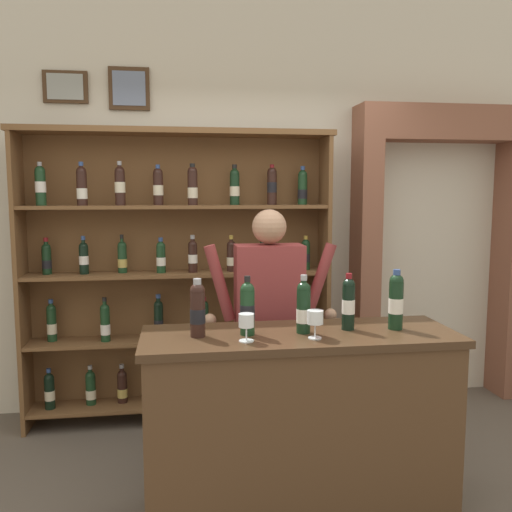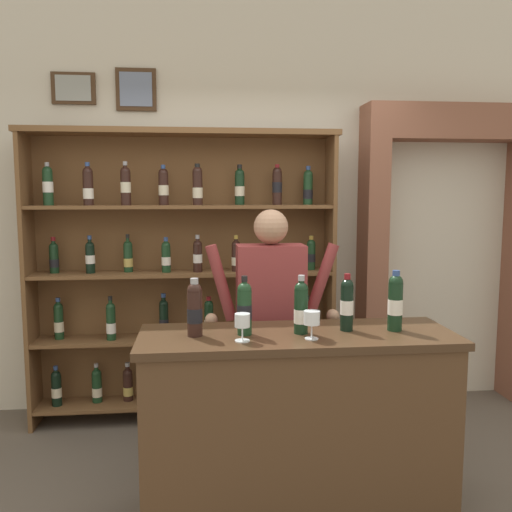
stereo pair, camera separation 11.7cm
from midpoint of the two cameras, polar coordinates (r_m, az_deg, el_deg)
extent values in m
cube|color=beige|center=(4.32, -1.08, 6.57)|extent=(12.00, 0.16, 3.37)
cube|color=#422B19|center=(4.37, -18.05, 16.57)|extent=(0.32, 0.02, 0.23)
cube|color=gray|center=(4.35, -18.09, 16.60)|extent=(0.26, 0.01, 0.19)
cube|color=#422B19|center=(4.30, -11.82, 16.91)|extent=(0.30, 0.02, 0.31)
cube|color=slate|center=(4.29, -11.84, 16.95)|extent=(0.24, 0.01, 0.25)
cube|color=brown|center=(4.14, -22.17, -2.46)|extent=(0.03, 0.30, 2.15)
cube|color=brown|center=(4.11, 8.61, -2.10)|extent=(0.03, 0.30, 2.15)
cube|color=brown|center=(4.12, -6.81, -2.05)|extent=(2.22, 0.02, 2.15)
cube|color=brown|center=(4.23, -6.65, -15.03)|extent=(2.16, 0.29, 0.03)
cylinder|color=black|center=(4.28, -19.66, -13.34)|extent=(0.07, 0.07, 0.22)
sphere|color=black|center=(4.25, -19.73, -11.88)|extent=(0.07, 0.07, 0.07)
cylinder|color=black|center=(4.24, -19.74, -11.47)|extent=(0.03, 0.03, 0.07)
cylinder|color=navy|center=(4.23, -19.76, -11.12)|extent=(0.03, 0.03, 0.03)
cylinder|color=beige|center=(4.29, -19.66, -13.46)|extent=(0.07, 0.07, 0.07)
cylinder|color=#19381E|center=(4.26, -15.75, -13.35)|extent=(0.07, 0.07, 0.21)
sphere|color=#19381E|center=(4.23, -15.80, -11.93)|extent=(0.07, 0.07, 0.07)
cylinder|color=#19381E|center=(4.22, -15.82, -11.49)|extent=(0.03, 0.03, 0.08)
cylinder|color=#99999E|center=(4.21, -15.83, -11.10)|extent=(0.03, 0.03, 0.03)
cylinder|color=beige|center=(4.27, -15.74, -13.72)|extent=(0.07, 0.07, 0.07)
cylinder|color=black|center=(4.24, -12.65, -13.42)|extent=(0.07, 0.07, 0.20)
sphere|color=black|center=(4.21, -12.69, -12.04)|extent=(0.07, 0.07, 0.07)
cylinder|color=black|center=(4.19, -12.70, -11.58)|extent=(0.03, 0.03, 0.08)
cylinder|color=#99999E|center=(4.18, -12.71, -11.17)|extent=(0.03, 0.03, 0.03)
cylinder|color=tan|center=(4.25, -12.64, -13.80)|extent=(0.07, 0.07, 0.07)
cylinder|color=#19381E|center=(4.21, -8.80, -13.49)|extent=(0.07, 0.07, 0.20)
sphere|color=#19381E|center=(4.18, -8.82, -12.13)|extent=(0.07, 0.07, 0.07)
cylinder|color=#19381E|center=(4.17, -8.83, -11.73)|extent=(0.03, 0.03, 0.07)
cylinder|color=maroon|center=(4.16, -8.84, -11.39)|extent=(0.03, 0.03, 0.03)
cylinder|color=tan|center=(4.22, -8.79, -13.77)|extent=(0.07, 0.07, 0.06)
cylinder|color=black|center=(4.16, -5.24, -13.64)|extent=(0.07, 0.07, 0.21)
sphere|color=black|center=(4.12, -5.25, -12.19)|extent=(0.07, 0.07, 0.07)
cylinder|color=black|center=(4.11, -5.26, -11.73)|extent=(0.03, 0.03, 0.08)
cylinder|color=black|center=(4.10, -5.26, -11.32)|extent=(0.03, 0.03, 0.03)
cylinder|color=beige|center=(4.16, -5.23, -13.79)|extent=(0.07, 0.07, 0.07)
cylinder|color=#19381E|center=(4.17, -1.16, -13.50)|extent=(0.07, 0.07, 0.22)
sphere|color=#19381E|center=(4.14, -1.17, -12.03)|extent=(0.07, 0.07, 0.07)
cylinder|color=#19381E|center=(4.13, -1.17, -11.66)|extent=(0.03, 0.03, 0.07)
cylinder|color=#B79338|center=(4.12, -1.17, -11.36)|extent=(0.03, 0.03, 0.03)
cylinder|color=tan|center=(4.17, -1.16, -13.54)|extent=(0.07, 0.07, 0.07)
cylinder|color=black|center=(4.25, 2.24, -13.25)|extent=(0.07, 0.07, 0.20)
sphere|color=black|center=(4.21, 2.24, -11.89)|extent=(0.07, 0.07, 0.07)
cylinder|color=black|center=(4.20, 2.24, -11.44)|extent=(0.03, 0.03, 0.08)
cylinder|color=black|center=(4.19, 2.25, -11.05)|extent=(0.03, 0.03, 0.03)
cylinder|color=black|center=(4.26, 2.23, -13.60)|extent=(0.07, 0.07, 0.06)
cylinder|color=black|center=(4.24, 6.39, -13.26)|extent=(0.07, 0.07, 0.21)
sphere|color=black|center=(4.21, 6.41, -11.87)|extent=(0.07, 0.07, 0.07)
cylinder|color=black|center=(4.20, 6.41, -11.49)|extent=(0.03, 0.03, 0.07)
cylinder|color=navy|center=(4.19, 6.42, -11.15)|extent=(0.03, 0.03, 0.03)
cylinder|color=black|center=(4.24, 6.39, -13.20)|extent=(0.07, 0.07, 0.07)
cube|color=brown|center=(4.07, -6.75, -8.64)|extent=(2.16, 0.29, 0.02)
cylinder|color=#19381E|center=(4.18, -19.44, -6.77)|extent=(0.07, 0.07, 0.23)
sphere|color=#19381E|center=(4.15, -19.51, -5.14)|extent=(0.07, 0.07, 0.07)
cylinder|color=#19381E|center=(4.15, -19.53, -4.74)|extent=(0.03, 0.03, 0.07)
cylinder|color=navy|center=(4.14, -19.54, -4.39)|extent=(0.03, 0.03, 0.03)
cylinder|color=beige|center=(4.19, -19.43, -7.09)|extent=(0.07, 0.07, 0.07)
cylinder|color=#19381E|center=(4.05, -14.34, -7.00)|extent=(0.07, 0.07, 0.24)
sphere|color=#19381E|center=(4.02, -14.39, -5.29)|extent=(0.07, 0.07, 0.07)
cylinder|color=#19381E|center=(4.01, -14.41, -4.79)|extent=(0.03, 0.03, 0.08)
cylinder|color=black|center=(4.01, -14.42, -4.35)|extent=(0.03, 0.03, 0.03)
cylinder|color=silver|center=(4.05, -14.33, -7.41)|extent=(0.07, 0.07, 0.08)
cylinder|color=black|center=(4.05, -8.94, -6.82)|extent=(0.07, 0.07, 0.24)
sphere|color=black|center=(4.02, -8.97, -5.07)|extent=(0.07, 0.07, 0.07)
cylinder|color=black|center=(4.02, -8.98, -4.59)|extent=(0.03, 0.03, 0.08)
cylinder|color=navy|center=(4.01, -8.99, -4.16)|extent=(0.04, 0.04, 0.03)
cylinder|color=black|center=(4.06, -8.93, -7.15)|extent=(0.07, 0.07, 0.08)
cylinder|color=black|center=(4.01, -4.19, -6.91)|extent=(0.07, 0.07, 0.24)
sphere|color=black|center=(3.99, -4.20, -5.18)|extent=(0.07, 0.07, 0.07)
cylinder|color=black|center=(3.98, -4.21, -4.83)|extent=(0.03, 0.03, 0.06)
cylinder|color=maroon|center=(3.98, -4.21, -4.53)|extent=(0.03, 0.03, 0.03)
cylinder|color=beige|center=(4.02, -4.18, -7.27)|extent=(0.07, 0.07, 0.08)
cylinder|color=black|center=(4.07, 0.69, -6.74)|extent=(0.07, 0.07, 0.23)
sphere|color=black|center=(4.04, 0.69, -5.05)|extent=(0.07, 0.07, 0.07)
cylinder|color=black|center=(4.04, 0.69, -4.75)|extent=(0.03, 0.03, 0.06)
cylinder|color=maroon|center=(4.03, 0.69, -4.50)|extent=(0.03, 0.03, 0.03)
cylinder|color=silver|center=(4.07, 0.69, -7.02)|extent=(0.07, 0.07, 0.07)
cylinder|color=#19381E|center=(4.10, 6.26, -6.64)|extent=(0.07, 0.07, 0.24)
sphere|color=#19381E|center=(4.08, 6.28, -4.96)|extent=(0.07, 0.07, 0.07)
cylinder|color=#19381E|center=(4.07, 6.28, -4.62)|extent=(0.03, 0.03, 0.06)
cylinder|color=black|center=(4.07, 6.29, -4.34)|extent=(0.03, 0.03, 0.03)
cylinder|color=tan|center=(4.10, 6.26, -6.56)|extent=(0.07, 0.07, 0.08)
cube|color=brown|center=(3.97, -6.85, -1.84)|extent=(2.16, 0.29, 0.02)
cylinder|color=black|center=(4.11, -19.89, -0.45)|extent=(0.07, 0.07, 0.18)
sphere|color=black|center=(4.10, -19.94, 0.89)|extent=(0.06, 0.06, 0.06)
cylinder|color=black|center=(4.09, -19.96, 1.33)|extent=(0.03, 0.03, 0.07)
cylinder|color=maroon|center=(4.09, -19.97, 1.71)|extent=(0.03, 0.03, 0.03)
cylinder|color=black|center=(4.11, -19.88, -0.72)|extent=(0.07, 0.07, 0.06)
cylinder|color=black|center=(4.02, -16.39, -0.41)|extent=(0.07, 0.07, 0.19)
sphere|color=black|center=(4.01, -16.44, 1.02)|extent=(0.06, 0.06, 0.06)
cylinder|color=black|center=(4.01, -16.46, 1.50)|extent=(0.03, 0.03, 0.08)
cylinder|color=navy|center=(4.01, -16.47, 1.91)|extent=(0.03, 0.03, 0.03)
cylinder|color=silver|center=(4.02, -16.40, -0.34)|extent=(0.07, 0.07, 0.06)
cylinder|color=#19381E|center=(4.01, -12.61, -0.31)|extent=(0.07, 0.07, 0.19)
sphere|color=#19381E|center=(4.00, -12.64, 1.13)|extent=(0.06, 0.06, 0.06)
cylinder|color=#19381E|center=(4.00, -12.66, 1.64)|extent=(0.02, 0.02, 0.08)
cylinder|color=black|center=(3.99, -12.67, 2.07)|extent=(0.03, 0.03, 0.03)
cylinder|color=tan|center=(4.01, -12.60, -0.68)|extent=(0.07, 0.07, 0.06)
cylinder|color=#19381E|center=(3.94, -8.68, -0.37)|extent=(0.07, 0.07, 0.19)
sphere|color=#19381E|center=(3.93, -8.71, 1.07)|extent=(0.06, 0.06, 0.06)
cylinder|color=#19381E|center=(3.93, -8.72, 1.46)|extent=(0.03, 0.03, 0.06)
cylinder|color=navy|center=(3.93, -8.72, 1.78)|extent=(0.03, 0.03, 0.03)
cylinder|color=silver|center=(3.95, -8.68, -0.52)|extent=(0.07, 0.07, 0.06)
cylinder|color=black|center=(3.93, -5.37, -0.29)|extent=(0.07, 0.07, 0.20)
sphere|color=black|center=(3.92, -5.38, 1.21)|extent=(0.06, 0.06, 0.06)
cylinder|color=black|center=(3.92, -5.39, 1.66)|extent=(0.03, 0.03, 0.07)
cylinder|color=#99999E|center=(3.91, -5.39, 2.04)|extent=(0.03, 0.03, 0.03)
cylinder|color=silver|center=(3.93, -5.37, -0.26)|extent=(0.07, 0.07, 0.06)
cylinder|color=black|center=(3.96, -1.28, -0.26)|extent=(0.07, 0.07, 0.19)
sphere|color=black|center=(3.94, -1.28, 1.18)|extent=(0.06, 0.06, 0.06)
cylinder|color=black|center=(3.94, -1.29, 1.63)|extent=(0.03, 0.03, 0.07)
cylinder|color=#B79338|center=(3.94, -1.29, 2.01)|extent=(0.03, 0.03, 0.03)
cylinder|color=beige|center=(3.96, -1.28, -0.55)|extent=(0.07, 0.07, 0.06)
cylinder|color=black|center=(4.03, 2.23, -0.10)|extent=(0.07, 0.07, 0.19)
sphere|color=black|center=(4.02, 2.24, 1.36)|extent=(0.06, 0.06, 0.06)
cylinder|color=black|center=(4.02, 2.24, 1.69)|extent=(0.03, 0.03, 0.06)
cylinder|color=#B79338|center=(4.01, 2.24, 1.97)|extent=(0.03, 0.03, 0.03)
cylinder|color=beige|center=(4.03, 2.23, -0.22)|extent=(0.07, 0.07, 0.06)
cylinder|color=#19381E|center=(4.06, 6.68, -0.12)|extent=(0.07, 0.07, 0.19)
sphere|color=#19381E|center=(4.05, 6.70, 1.29)|extent=(0.06, 0.06, 0.06)
cylinder|color=#19381E|center=(4.05, 6.70, 1.65)|extent=(0.03, 0.03, 0.06)
cylinder|color=#B79338|center=(4.04, 6.71, 1.94)|extent=(0.03, 0.03, 0.03)
cylinder|color=black|center=(4.06, 6.68, -0.19)|extent=(0.07, 0.07, 0.06)
cube|color=brown|center=(3.93, -6.95, 5.21)|extent=(2.16, 0.29, 0.02)
cylinder|color=#19381E|center=(4.03, -20.44, 6.70)|extent=(0.07, 0.07, 0.23)
sphere|color=#19381E|center=(4.04, -20.51, 8.43)|extent=(0.07, 0.07, 0.07)
cylinder|color=#19381E|center=(4.04, -20.53, 8.79)|extent=(0.03, 0.03, 0.06)
cylinder|color=#99999E|center=(4.04, -20.54, 9.10)|extent=(0.03, 0.03, 0.03)
cylinder|color=silver|center=(4.03, -20.45, 6.87)|extent=(0.07, 0.07, 0.07)
cylinder|color=black|center=(3.96, -16.58, 6.82)|extent=(0.07, 0.07, 0.23)
sphere|color=black|center=(3.96, -16.64, 8.56)|extent=(0.07, 0.07, 0.07)
cylinder|color=black|center=(3.96, -16.65, 8.97)|extent=(0.03, 0.03, 0.07)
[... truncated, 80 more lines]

